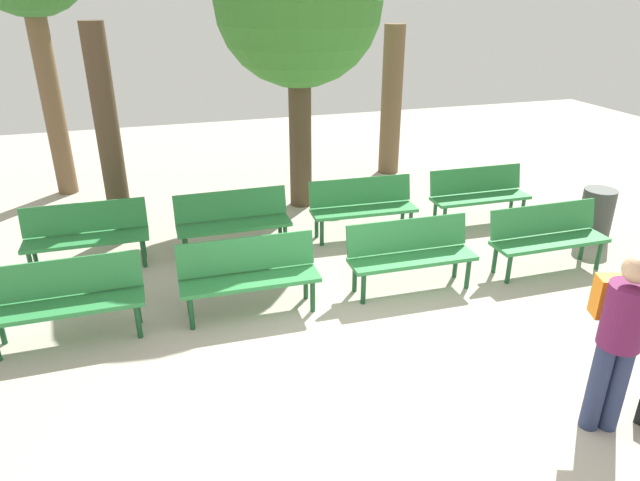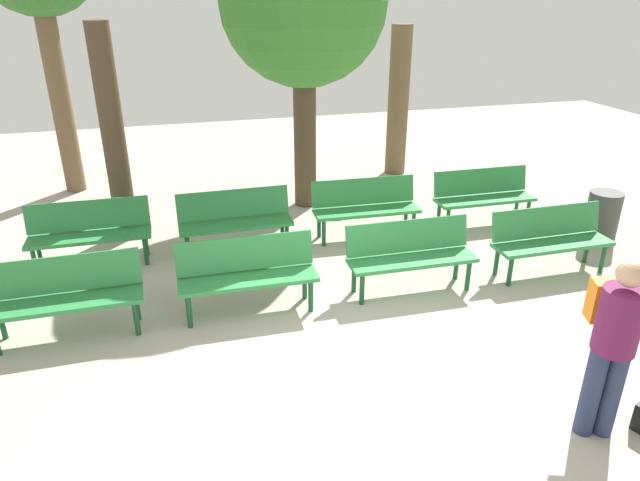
{
  "view_description": "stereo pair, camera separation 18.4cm",
  "coord_description": "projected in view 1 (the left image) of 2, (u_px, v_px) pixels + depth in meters",
  "views": [
    {
      "loc": [
        -1.94,
        -4.22,
        3.52
      ],
      "look_at": [
        0.0,
        2.1,
        0.55
      ],
      "focal_mm": 31.85,
      "sensor_mm": 36.0,
      "label": 1
    },
    {
      "loc": [
        -1.76,
        -4.27,
        3.52
      ],
      "look_at": [
        0.0,
        2.1,
        0.55
      ],
      "focal_mm": 31.85,
      "sensor_mm": 36.0,
      "label": 2
    }
  ],
  "objects": [
    {
      "name": "bench_r1_c0",
      "position": [
        86.0,
        232.0,
        7.61
      ],
      "size": [
        1.6,
        0.49,
        0.87
      ],
      "rotation": [
        0.0,
        0.0,
        -0.01
      ],
      "color": "#2D8442",
      "rests_on": "ground_plane"
    },
    {
      "name": "ground_plane",
      "position": [
        382.0,
        373.0,
        5.65
      ],
      "size": [
        24.0,
        24.0,
        0.0
      ],
      "primitive_type": "plane",
      "color": "#B2A899"
    },
    {
      "name": "bench_r1_c2",
      "position": [
        363.0,
        204.0,
        8.59
      ],
      "size": [
        1.62,
        0.55,
        0.87
      ],
      "rotation": [
        0.0,
        0.0,
        -0.04
      ],
      "color": "#2D8442",
      "rests_on": "ground_plane"
    },
    {
      "name": "bench_r1_c1",
      "position": [
        233.0,
        218.0,
        8.06
      ],
      "size": [
        1.6,
        0.49,
        0.87
      ],
      "rotation": [
        0.0,
        0.0,
        0.0
      ],
      "color": "#2D8442",
      "rests_on": "ground_plane"
    },
    {
      "name": "tree_0",
      "position": [
        391.0,
        102.0,
        11.18
      ],
      "size": [
        0.41,
        0.41,
        2.88
      ],
      "color": "brown",
      "rests_on": "ground_plane"
    },
    {
      "name": "tree_3",
      "position": [
        298.0,
        3.0,
        8.68
      ],
      "size": [
        2.62,
        2.62,
        4.63
      ],
      "color": "#4C3A28",
      "rests_on": "ground_plane"
    },
    {
      "name": "tree_2",
      "position": [
        109.0,
        137.0,
        8.06
      ],
      "size": [
        0.33,
        0.33,
        3.11
      ],
      "color": "#4C3A28",
      "rests_on": "ground_plane"
    },
    {
      "name": "bench_r0_c3",
      "position": [
        547.0,
        234.0,
        7.55
      ],
      "size": [
        1.6,
        0.49,
        0.87
      ],
      "rotation": [
        0.0,
        0.0,
        -0.0
      ],
      "color": "#2D8442",
      "rests_on": "ground_plane"
    },
    {
      "name": "visitor_with_backpack",
      "position": [
        618.0,
        333.0,
        4.62
      ],
      "size": [
        0.47,
        0.59,
        1.65
      ],
      "rotation": [
        0.0,
        0.0,
        2.8
      ],
      "color": "navy",
      "rests_on": "ground_plane"
    },
    {
      "name": "bench_r0_c0",
      "position": [
        66.0,
        297.0,
        6.04
      ],
      "size": [
        1.6,
        0.5,
        0.87
      ],
      "rotation": [
        0.0,
        0.0,
        0.01
      ],
      "color": "#2D8442",
      "rests_on": "ground_plane"
    },
    {
      "name": "bench_r0_c2",
      "position": [
        411.0,
        251.0,
        7.07
      ],
      "size": [
        1.61,
        0.51,
        0.87
      ],
      "rotation": [
        0.0,
        0.0,
        -0.02
      ],
      "color": "#2D8442",
      "rests_on": "ground_plane"
    },
    {
      "name": "bench_r1_c3",
      "position": [
        479.0,
        192.0,
        9.09
      ],
      "size": [
        1.61,
        0.51,
        0.87
      ],
      "rotation": [
        0.0,
        0.0,
        -0.02
      ],
      "color": "#2D8442",
      "rests_on": "ground_plane"
    },
    {
      "name": "trash_bin",
      "position": [
        596.0,
        214.0,
        8.53
      ],
      "size": [
        0.47,
        0.47,
        0.77
      ],
      "primitive_type": "cylinder",
      "color": "#383D38",
      "rests_on": "ground_plane"
    },
    {
      "name": "bench_r0_c1",
      "position": [
        249.0,
        272.0,
        6.56
      ],
      "size": [
        1.61,
        0.51,
        0.87
      ],
      "rotation": [
        0.0,
        0.0,
        -0.02
      ],
      "color": "#2D8442",
      "rests_on": "ground_plane"
    }
  ]
}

